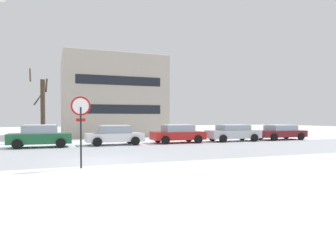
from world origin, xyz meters
TOP-DOWN VIEW (x-y plane):
  - ground_plane at (0.00, 0.00)m, footprint 120.00×120.00m
  - road_surface at (0.00, 3.17)m, footprint 80.00×8.34m
  - stop_sign at (-1.06, -1.46)m, footprint 0.76×0.09m
  - parked_car_green at (-2.90, 8.38)m, footprint 4.05×2.11m
  - parked_car_white at (2.16, 8.51)m, footprint 4.18×2.21m
  - parked_car_red at (7.22, 8.50)m, footprint 4.21×2.17m
  - parked_car_silver at (12.28, 8.40)m, footprint 4.62×2.11m
  - parked_car_maroon at (17.35, 8.46)m, footprint 4.52×2.22m
  - tree_far_left at (-2.86, 12.55)m, footprint 1.43×1.87m
  - building_far_left at (4.19, 21.71)m, footprint 10.63×10.91m

SIDE VIEW (x-z plane):
  - ground_plane at x=0.00m, z-range 0.00..0.00m
  - road_surface at x=0.00m, z-range 0.00..0.00m
  - parked_car_maroon at x=17.35m, z-range 0.02..1.38m
  - parked_car_silver at x=12.28m, z-range 0.03..1.44m
  - parked_car_white at x=2.16m, z-range 0.01..1.47m
  - parked_car_red at x=7.22m, z-range 0.01..1.48m
  - parked_car_green at x=-2.90m, z-range 0.01..1.54m
  - stop_sign at x=-1.06m, z-range 0.58..3.42m
  - tree_far_left at x=-2.86m, z-range -0.26..5.77m
  - building_far_left at x=4.19m, z-range 0.00..8.65m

